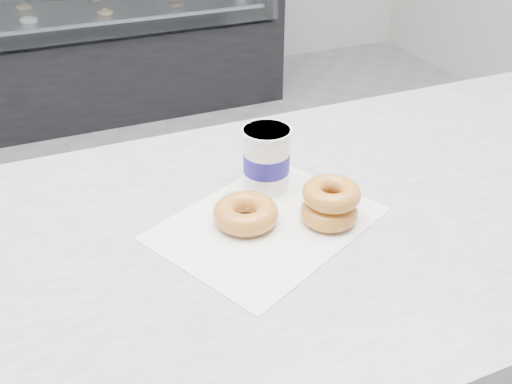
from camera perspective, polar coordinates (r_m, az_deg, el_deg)
ground at (r=1.95m, az=-7.54°, el=-15.59°), size 5.00×5.00×0.00m
display_case at (r=3.55m, az=-18.38°, el=15.25°), size 2.40×0.74×1.25m
wax_paper at (r=0.93m, az=1.12°, el=-3.14°), size 0.42×0.38×0.00m
donut_single at (r=0.92m, az=-1.03°, el=-2.13°), size 0.14×0.14×0.04m
donut_stack at (r=0.92m, az=7.42°, el=-1.08°), size 0.13×0.13×0.07m
coffee_cup at (r=0.99m, az=1.05°, el=3.35°), size 0.09×0.09×0.12m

